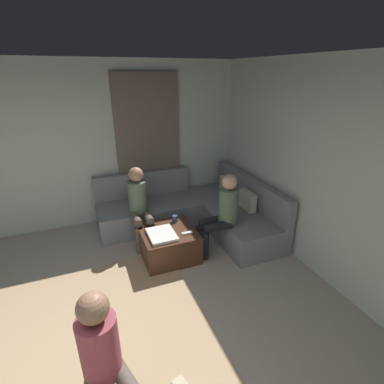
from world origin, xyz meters
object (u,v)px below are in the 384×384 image
at_px(ottoman, 168,243).
at_px(person_on_armchair, 106,363).
at_px(coffee_mug, 175,219).
at_px(person_on_couch_side, 139,204).
at_px(person_on_couch_back, 222,211).
at_px(sectional_couch, 196,211).
at_px(game_remote, 187,233).

relative_size(ottoman, person_on_armchair, 0.64).
bearing_deg(coffee_mug, ottoman, -39.29).
bearing_deg(person_on_couch_side, person_on_couch_back, 146.21).
height_order(sectional_couch, person_on_armchair, person_on_armchair).
xyz_separation_m(coffee_mug, person_on_armchair, (2.13, -1.22, 0.17)).
xyz_separation_m(game_remote, person_on_couch_back, (-0.02, 0.54, 0.23)).
height_order(person_on_couch_back, person_on_armchair, person_on_couch_back).
xyz_separation_m(ottoman, person_on_couch_back, (0.16, 0.76, 0.45)).
height_order(game_remote, person_on_couch_back, person_on_couch_back).
bearing_deg(person_on_couch_back, person_on_couch_side, 56.21).
distance_m(person_on_couch_back, person_on_couch_side, 1.25).
xyz_separation_m(sectional_couch, game_remote, (0.86, -0.49, 0.15)).
xyz_separation_m(sectional_couch, ottoman, (0.68, -0.71, -0.07)).
relative_size(coffee_mug, person_on_couch_side, 0.08).
distance_m(ottoman, person_on_armchair, 2.22).
relative_size(person_on_couch_side, person_on_armchair, 1.02).
xyz_separation_m(sectional_couch, person_on_armchair, (2.59, -1.75, 0.36)).
bearing_deg(person_on_couch_back, coffee_mug, 56.92).
bearing_deg(game_remote, person_on_couch_side, -145.24).
bearing_deg(coffee_mug, sectional_couch, 131.27).
distance_m(sectional_couch, game_remote, 1.00).
bearing_deg(coffee_mug, person_on_couch_back, 56.92).
relative_size(person_on_couch_back, person_on_couch_side, 1.00).
height_order(coffee_mug, game_remote, coffee_mug).
distance_m(sectional_couch, person_on_armchair, 3.15).
bearing_deg(person_on_couch_back, sectional_couch, 3.73).
xyz_separation_m(person_on_couch_side, person_on_armchair, (2.45, -0.76, -0.01)).
bearing_deg(ottoman, game_remote, 50.71).
distance_m(coffee_mug, person_on_couch_side, 0.59).
relative_size(sectional_couch, person_on_couch_side, 2.12).
height_order(sectional_couch, coffee_mug, sectional_couch).
height_order(person_on_couch_back, person_on_couch_side, same).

